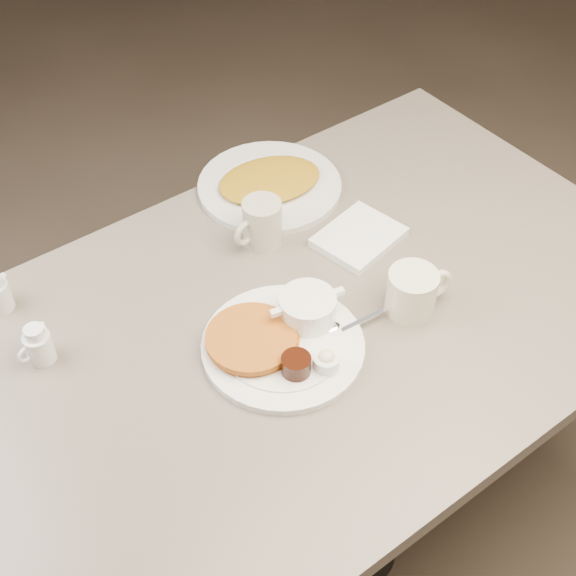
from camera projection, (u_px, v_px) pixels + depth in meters
diner_table at (294, 376)px, 1.60m from camera, size 1.50×0.90×0.75m
main_plate at (284, 336)px, 1.42m from camera, size 0.38×0.36×0.07m
coffee_mug_near at (413, 291)px, 1.47m from camera, size 0.14×0.11×0.09m
napkin at (359, 237)px, 1.63m from camera, size 0.19×0.17×0.02m
coffee_mug_far at (261, 223)px, 1.59m from camera, size 0.12×0.09×0.10m
creamer_left at (38, 345)px, 1.39m from camera, size 0.07×0.06×0.08m
hash_plate at (270, 184)px, 1.74m from camera, size 0.38×0.38×0.04m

